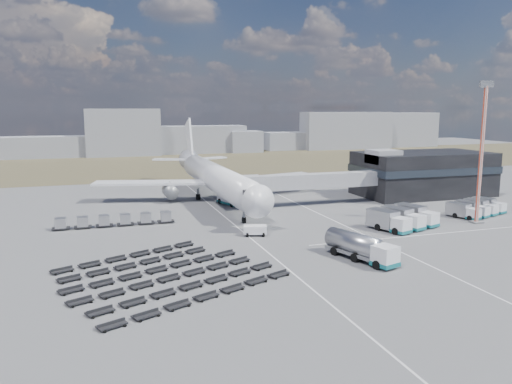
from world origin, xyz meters
name	(u,v)px	position (x,y,z in m)	size (l,w,h in m)	color
ground	(260,235)	(0.00, 0.00, 0.00)	(420.00, 420.00, 0.00)	#565659
grass_strip	(166,163)	(0.00, 110.00, 0.01)	(420.00, 90.00, 0.01)	#4D452E
lane_markings	(308,227)	(9.77, 3.00, 0.01)	(47.12, 110.00, 0.01)	silver
terminal	(422,173)	(47.77, 23.96, 5.25)	(30.40, 16.40, 11.00)	black
jet_bridge	(302,182)	(15.90, 20.42, 5.05)	(30.30, 3.80, 7.05)	#939399
airliner	(214,176)	(0.00, 32.38, 5.29)	(51.59, 64.53, 17.62)	white
skyline	(185,136)	(14.01, 149.38, 7.58)	(298.61, 24.51, 24.10)	gray
fuel_tanker	(361,247)	(8.63, -16.69, 1.79)	(6.01, 11.41, 3.58)	white
pushback_tug	(255,231)	(-0.80, 0.07, 0.80)	(3.66, 2.06, 1.61)	white
catering_truck	(230,197)	(2.02, 26.30, 1.50)	(4.46, 6.90, 2.94)	white
service_trucks_near	(403,218)	(24.70, -2.58, 1.68)	(12.05, 10.49, 3.09)	white
service_trucks_far	(476,208)	(43.97, 1.88, 1.36)	(12.63, 9.52, 2.50)	white
uld_row	(115,220)	(-21.88, 13.37, 1.10)	(20.25, 1.86, 1.84)	black
baggage_dollies	(162,275)	(-17.57, -15.43, 0.32)	(29.38, 27.75, 0.64)	black
floodlight_mast	(481,153)	(39.23, -3.60, 12.36)	(2.36, 1.90, 24.66)	red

